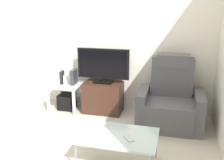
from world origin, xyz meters
TOP-DOWN VIEW (x-y plane):
  - ground_plane at (0.00, 0.00)m, footprint 6.40×6.40m
  - wall_back at (0.00, 1.13)m, footprint 6.40×0.06m
  - tv_stand at (0.03, 0.86)m, footprint 0.66×0.42m
  - television at (0.03, 0.88)m, footprint 0.89×0.20m
  - recliner_armchair at (1.18, 0.63)m, footprint 0.98×0.78m
  - side_table at (-0.65, 0.82)m, footprint 0.54×0.54m
  - subwoofer_box at (-0.65, 0.82)m, footprint 0.27×0.27m
  - book_leftmost at (-0.75, 0.80)m, footprint 0.03×0.12m
  - book_middle at (-0.70, 0.80)m, footprint 0.03×0.13m
  - book_rightmost at (-0.63, 0.80)m, footprint 0.05×0.11m
  - game_console at (-0.50, 0.83)m, footprint 0.07×0.20m
  - coffee_table at (0.63, -0.63)m, footprint 0.90×0.60m
  - cell_phone at (0.77, -0.68)m, footprint 0.15×0.16m

SIDE VIEW (x-z plane):
  - ground_plane at x=0.00m, z-range 0.00..0.00m
  - subwoofer_box at x=-0.65m, z-range 0.00..0.27m
  - tv_stand at x=0.03m, z-range 0.00..0.53m
  - coffee_table at x=0.63m, z-range 0.17..0.56m
  - recliner_armchair at x=1.18m, z-range -0.17..0.91m
  - cell_phone at x=0.77m, z-range 0.39..0.40m
  - side_table at x=-0.65m, z-range 0.16..0.64m
  - book_rightmost at x=-0.63m, z-range 0.48..0.64m
  - book_leftmost at x=-0.75m, z-range 0.48..0.70m
  - book_middle at x=-0.70m, z-range 0.48..0.71m
  - game_console at x=-0.50m, z-range 0.48..0.73m
  - television at x=0.03m, z-range 0.54..1.13m
  - wall_back at x=0.00m, z-range 0.00..2.60m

